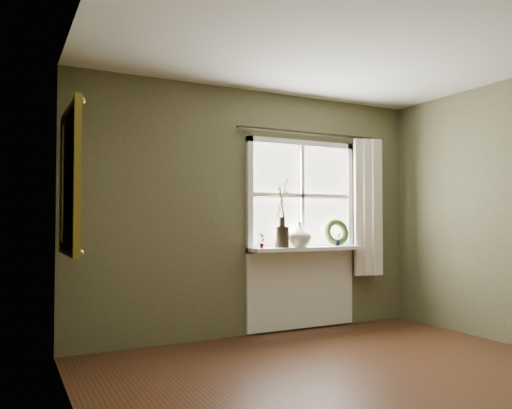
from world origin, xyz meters
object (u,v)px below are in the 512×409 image
at_px(wreath, 336,235).
at_px(gilt_mirror, 69,180).
at_px(dark_jug, 282,237).
at_px(cream_vase, 299,234).

height_order(wreath, gilt_mirror, gilt_mirror).
bearing_deg(dark_jug, gilt_mirror, -167.59).
bearing_deg(wreath, dark_jug, -172.43).
bearing_deg(wreath, cream_vase, -171.13).
relative_size(wreath, gilt_mirror, 0.27).
bearing_deg(dark_jug, wreath, 3.10).
bearing_deg(gilt_mirror, wreath, 10.12).
xyz_separation_m(dark_jug, cream_vase, (0.22, 0.00, 0.02)).
xyz_separation_m(cream_vase, gilt_mirror, (-2.42, -0.48, 0.47)).
relative_size(dark_jug, cream_vase, 0.82).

